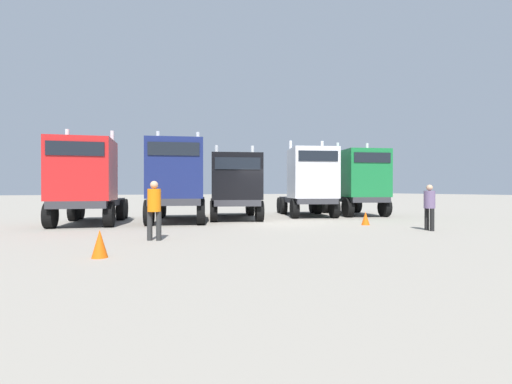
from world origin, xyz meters
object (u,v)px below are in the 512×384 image
Objects in this scene: semi_truck_black at (235,186)px; semi_truck_green at (358,182)px; semi_truck_navy at (177,180)px; visitor_in_hivis at (154,206)px; visitor_with_camera at (429,204)px; traffic_cone_near at (100,244)px; traffic_cone_mid at (366,218)px; semi_truck_white at (310,182)px; semi_truck_red at (86,181)px.

semi_truck_black is 7.68m from semi_truck_green.
visitor_in_hivis is (-1.65, -5.66, -0.92)m from semi_truck_navy.
visitor_with_camera is (5.19, -7.46, -0.70)m from semi_truck_black.
traffic_cone_near is at bearing -5.60° from visitor_in_hivis.
traffic_cone_near reaches higher than traffic_cone_mid.
traffic_cone_mid is at bearing -20.82° from semi_truck_green.
traffic_cone_near is (-1.46, -2.40, -0.73)m from visitor_in_hivis.
semi_truck_black is 7.90m from visitor_in_hivis.
visitor_with_camera is 2.71× the size of traffic_cone_near.
semi_truck_white is 14.01m from traffic_cone_near.
semi_truck_white is (7.60, 0.82, 0.02)m from semi_truck_navy.
visitor_with_camera reaches higher than traffic_cone_near.
semi_truck_black is 11.68× the size of traffic_cone_mid.
semi_truck_navy reaches higher than traffic_cone_mid.
semi_truck_red reaches higher than visitor_with_camera.
semi_truck_black reaches higher than visitor_with_camera.
semi_truck_black is at bearing 132.44° from visitor_with_camera.
visitor_with_camera is (9.92, -1.17, -0.05)m from visitor_in_hivis.
semi_truck_red is 0.90× the size of semi_truck_navy.
traffic_cone_mid is at bearing 74.23° from semi_truck_navy.
visitor_in_hivis is (-9.25, -6.48, -0.94)m from semi_truck_white.
traffic_cone_near is 11.24m from traffic_cone_mid.
semi_truck_red is at bearing 157.20° from visitor_with_camera.
visitor_with_camera is at bearing -4.70° from semi_truck_green.
semi_truck_navy is 8.70m from traffic_cone_mid.
semi_truck_navy is 1.11× the size of semi_truck_white.
semi_truck_green is at bearing 79.17° from visitor_with_camera.
visitor_with_camera is 2.86m from traffic_cone_mid.
traffic_cone_mid is (4.37, -4.82, -1.42)m from semi_truck_black.
visitor_with_camera is (-2.48, -7.44, -0.99)m from semi_truck_green.
semi_truck_white reaches higher than visitor_in_hivis.
semi_truck_red is at bearing -71.19° from semi_truck_white.
semi_truck_navy is 11.71× the size of traffic_cone_mid.
semi_truck_navy is 1.00× the size of semi_truck_black.
visitor_in_hivis reaches higher than traffic_cone_near.
visitor_with_camera is at bearing 108.97° from visitor_in_hivis.
semi_truck_red is 1.00× the size of semi_truck_white.
visitor_in_hivis is 2.83× the size of traffic_cone_near.
semi_truck_green reaches higher than visitor_in_hivis.
semi_truck_green is at bearing 102.51° from semi_truck_white.
semi_truck_white is at bearing -79.91° from semi_truck_green.
semi_truck_red reaches higher than traffic_cone_near.
semi_truck_green reaches higher than traffic_cone_mid.
traffic_cone_near is at bearing 13.99° from semi_truck_red.
traffic_cone_near is (-13.86, -8.68, -1.68)m from semi_truck_green.
semi_truck_black is at bearing -71.52° from semi_truck_white.
semi_truck_red reaches higher than semi_truck_black.
semi_truck_red is at bearing 158.40° from traffic_cone_mid.
semi_truck_black is 10.62× the size of traffic_cone_near.
traffic_cone_mid is at bearing 114.99° from visitor_with_camera.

